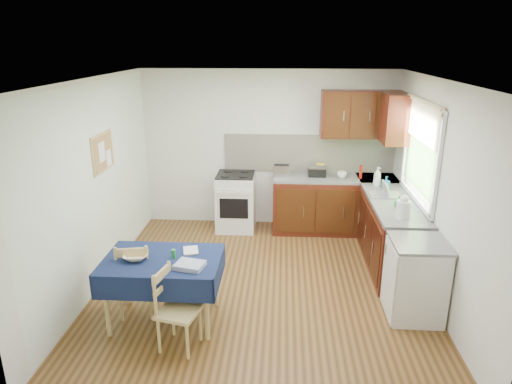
# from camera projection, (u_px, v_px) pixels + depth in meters

# --- Properties ---
(floor) EXTENTS (4.20, 4.20, 0.00)m
(floor) POSITION_uv_depth(u_px,v_px,m) (261.00, 285.00, 5.69)
(floor) COLOR #462D12
(floor) RESTS_ON ground
(ceiling) EXTENTS (4.00, 4.20, 0.02)m
(ceiling) POSITION_uv_depth(u_px,v_px,m) (262.00, 80.00, 4.91)
(ceiling) COLOR silver
(ceiling) RESTS_ON wall_back
(wall_back) EXTENTS (4.00, 0.02, 2.50)m
(wall_back) POSITION_uv_depth(u_px,v_px,m) (268.00, 149.00, 7.29)
(wall_back) COLOR silver
(wall_back) RESTS_ON ground
(wall_front) EXTENTS (4.00, 0.02, 2.50)m
(wall_front) POSITION_uv_depth(u_px,v_px,m) (248.00, 279.00, 3.31)
(wall_front) COLOR silver
(wall_front) RESTS_ON ground
(wall_left) EXTENTS (0.02, 4.20, 2.50)m
(wall_left) POSITION_uv_depth(u_px,v_px,m) (94.00, 187.00, 5.42)
(wall_left) COLOR silver
(wall_left) RESTS_ON ground
(wall_right) EXTENTS (0.02, 4.20, 2.50)m
(wall_right) POSITION_uv_depth(u_px,v_px,m) (437.00, 193.00, 5.19)
(wall_right) COLOR silver
(wall_right) RESTS_ON ground
(base_cabinets) EXTENTS (1.90, 2.30, 0.86)m
(base_cabinets) POSITION_uv_depth(u_px,v_px,m) (358.00, 218.00, 6.67)
(base_cabinets) COLOR #381109
(base_cabinets) RESTS_ON ground
(worktop_back) EXTENTS (1.90, 0.60, 0.04)m
(worktop_back) POSITION_uv_depth(u_px,v_px,m) (335.00, 178.00, 7.06)
(worktop_back) COLOR slate
(worktop_back) RESTS_ON base_cabinets
(worktop_right) EXTENTS (0.60, 1.70, 0.04)m
(worktop_right) POSITION_uv_depth(u_px,v_px,m) (394.00, 204.00, 5.94)
(worktop_right) COLOR slate
(worktop_right) RESTS_ON base_cabinets
(worktop_corner) EXTENTS (0.60, 0.60, 0.04)m
(worktop_corner) POSITION_uv_depth(u_px,v_px,m) (377.00, 179.00, 7.03)
(worktop_corner) COLOR slate
(worktop_corner) RESTS_ON base_cabinets
(splashback) EXTENTS (2.70, 0.02, 0.60)m
(splashback) POSITION_uv_depth(u_px,v_px,m) (309.00, 153.00, 7.26)
(splashback) COLOR beige
(splashback) RESTS_ON wall_back
(upper_cabinets) EXTENTS (1.20, 0.85, 0.70)m
(upper_cabinets) POSITION_uv_depth(u_px,v_px,m) (371.00, 116.00, 6.73)
(upper_cabinets) COLOR #381109
(upper_cabinets) RESTS_ON wall_back
(stove) EXTENTS (0.60, 0.61, 0.92)m
(stove) POSITION_uv_depth(u_px,v_px,m) (236.00, 201.00, 7.28)
(stove) COLOR silver
(stove) RESTS_ON ground
(window) EXTENTS (0.04, 1.48, 1.26)m
(window) POSITION_uv_depth(u_px,v_px,m) (421.00, 145.00, 5.73)
(window) COLOR #315523
(window) RESTS_ON wall_right
(fridge) EXTENTS (0.58, 0.60, 0.89)m
(fridge) POSITION_uv_depth(u_px,v_px,m) (416.00, 279.00, 4.94)
(fridge) COLOR silver
(fridge) RESTS_ON ground
(corkboard) EXTENTS (0.04, 0.62, 0.47)m
(corkboard) POSITION_uv_depth(u_px,v_px,m) (103.00, 152.00, 5.59)
(corkboard) COLOR tan
(corkboard) RESTS_ON wall_left
(dining_table) EXTENTS (1.22, 0.83, 0.74)m
(dining_table) POSITION_uv_depth(u_px,v_px,m) (163.00, 268.00, 4.78)
(dining_table) COLOR #0E1739
(dining_table) RESTS_ON ground
(chair_far) EXTENTS (0.45, 0.45, 0.88)m
(chair_far) POSITION_uv_depth(u_px,v_px,m) (135.00, 277.00, 4.94)
(chair_far) COLOR tan
(chair_far) RESTS_ON ground
(chair_near) EXTENTS (0.45, 0.45, 0.84)m
(chair_near) POSITION_uv_depth(u_px,v_px,m) (175.00, 307.00, 4.42)
(chair_near) COLOR tan
(chair_near) RESTS_ON ground
(toaster) EXTENTS (0.26, 0.16, 0.20)m
(toaster) POSITION_uv_depth(u_px,v_px,m) (281.00, 171.00, 7.04)
(toaster) COLOR #B0B0B5
(toaster) RESTS_ON worktop_back
(sandwich_press) EXTENTS (0.27, 0.24, 0.16)m
(sandwich_press) POSITION_uv_depth(u_px,v_px,m) (317.00, 171.00, 7.09)
(sandwich_press) COLOR black
(sandwich_press) RESTS_ON worktop_back
(sauce_bottle) EXTENTS (0.05, 0.05, 0.21)m
(sauce_bottle) POSITION_uv_depth(u_px,v_px,m) (361.00, 172.00, 6.94)
(sauce_bottle) COLOR #AE160D
(sauce_bottle) RESTS_ON worktop_back
(yellow_packet) EXTENTS (0.14, 0.11, 0.16)m
(yellow_packet) POSITION_uv_depth(u_px,v_px,m) (321.00, 169.00, 7.19)
(yellow_packet) COLOR yellow
(yellow_packet) RESTS_ON worktop_back
(dish_rack) EXTENTS (0.41, 0.31, 0.19)m
(dish_rack) POSITION_uv_depth(u_px,v_px,m) (385.00, 194.00, 6.18)
(dish_rack) COLOR gray
(dish_rack) RESTS_ON worktop_right
(kettle) EXTENTS (0.17, 0.17, 0.28)m
(kettle) POSITION_uv_depth(u_px,v_px,m) (403.00, 208.00, 5.38)
(kettle) COLOR silver
(kettle) RESTS_ON worktop_right
(cup) EXTENTS (0.17, 0.17, 0.11)m
(cup) POSITION_uv_depth(u_px,v_px,m) (342.00, 175.00, 6.96)
(cup) COLOR silver
(cup) RESTS_ON worktop_back
(soap_bottle_a) EXTENTS (0.15, 0.15, 0.28)m
(soap_bottle_a) POSITION_uv_depth(u_px,v_px,m) (377.00, 177.00, 6.55)
(soap_bottle_a) COLOR silver
(soap_bottle_a) RESTS_ON worktop_right
(soap_bottle_b) EXTENTS (0.11, 0.11, 0.18)m
(soap_bottle_b) POSITION_uv_depth(u_px,v_px,m) (386.00, 183.00, 6.47)
(soap_bottle_b) COLOR #1E63AF
(soap_bottle_b) RESTS_ON worktop_right
(soap_bottle_c) EXTENTS (0.16, 0.16, 0.17)m
(soap_bottle_c) POSITION_uv_depth(u_px,v_px,m) (399.00, 202.00, 5.71)
(soap_bottle_c) COLOR #268C43
(soap_bottle_c) RESTS_ON worktop_right
(plate_bowl) EXTENTS (0.27, 0.27, 0.06)m
(plate_bowl) POSITION_uv_depth(u_px,v_px,m) (136.00, 256.00, 4.73)
(plate_bowl) COLOR #F6E8C9
(plate_bowl) RESTS_ON dining_table
(book) EXTENTS (0.20, 0.24, 0.02)m
(book) POSITION_uv_depth(u_px,v_px,m) (183.00, 251.00, 4.90)
(book) COLOR white
(book) RESTS_ON dining_table
(spice_jar) EXTENTS (0.05, 0.05, 0.09)m
(spice_jar) POSITION_uv_depth(u_px,v_px,m) (174.00, 254.00, 4.76)
(spice_jar) COLOR #24863A
(spice_jar) RESTS_ON dining_table
(tea_towel) EXTENTS (0.32, 0.28, 0.05)m
(tea_towel) POSITION_uv_depth(u_px,v_px,m) (190.00, 265.00, 4.56)
(tea_towel) COLOR navy
(tea_towel) RESTS_ON dining_table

